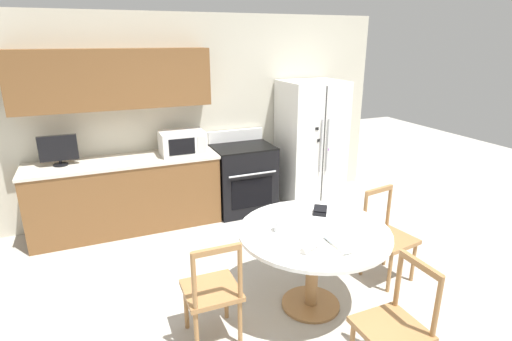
# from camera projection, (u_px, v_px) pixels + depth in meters

# --- Properties ---
(ground_plane) EXTENTS (14.00, 14.00, 0.00)m
(ground_plane) POSITION_uv_depth(u_px,v_px,m) (289.00, 314.00, 3.48)
(ground_plane) COLOR #B2ADA3
(back_wall) EXTENTS (5.20, 0.44, 2.60)m
(back_wall) POSITION_uv_depth(u_px,v_px,m) (180.00, 106.00, 5.18)
(back_wall) COLOR beige
(back_wall) RESTS_ON ground_plane
(kitchen_counter) EXTENTS (2.26, 0.64, 0.90)m
(kitchen_counter) POSITION_uv_depth(u_px,v_px,m) (127.00, 194.00, 4.94)
(kitchen_counter) COLOR brown
(kitchen_counter) RESTS_ON ground_plane
(refrigerator) EXTENTS (0.83, 0.74, 1.74)m
(refrigerator) POSITION_uv_depth(u_px,v_px,m) (310.00, 143.00, 5.70)
(refrigerator) COLOR white
(refrigerator) RESTS_ON ground_plane
(oven_range) EXTENTS (0.79, 0.68, 1.08)m
(oven_range) POSITION_uv_depth(u_px,v_px,m) (243.00, 178.00, 5.48)
(oven_range) COLOR black
(oven_range) RESTS_ON ground_plane
(microwave) EXTENTS (0.55, 0.40, 0.29)m
(microwave) POSITION_uv_depth(u_px,v_px,m) (182.00, 143.00, 5.01)
(microwave) COLOR white
(microwave) RESTS_ON kitchen_counter
(countertop_tv) EXTENTS (0.41, 0.16, 0.35)m
(countertop_tv) POSITION_uv_depth(u_px,v_px,m) (58.00, 149.00, 4.53)
(countertop_tv) COLOR black
(countertop_tv) RESTS_ON kitchen_counter
(dining_table) EXTENTS (1.29, 1.29, 0.76)m
(dining_table) POSITION_uv_depth(u_px,v_px,m) (314.00, 244.00, 3.41)
(dining_table) COLOR white
(dining_table) RESTS_ON ground_plane
(dining_chair_left) EXTENTS (0.42, 0.42, 0.90)m
(dining_chair_left) POSITION_uv_depth(u_px,v_px,m) (212.00, 292.00, 3.07)
(dining_chair_left) COLOR #9E7042
(dining_chair_left) RESTS_ON ground_plane
(dining_chair_near) EXTENTS (0.43, 0.43, 0.90)m
(dining_chair_near) POSITION_uv_depth(u_px,v_px,m) (394.00, 327.00, 2.70)
(dining_chair_near) COLOR #9E7042
(dining_chair_near) RESTS_ON ground_plane
(dining_chair_right) EXTENTS (0.48, 0.48, 0.90)m
(dining_chair_right) POSITION_uv_depth(u_px,v_px,m) (387.00, 237.00, 3.91)
(dining_chair_right) COLOR #9E7042
(dining_chair_right) RESTS_ON ground_plane
(candle_glass) EXTENTS (0.09, 0.09, 0.09)m
(candle_glass) POSITION_uv_depth(u_px,v_px,m) (280.00, 227.00, 3.33)
(candle_glass) COLOR silver
(candle_glass) RESTS_ON dining_table
(folded_napkin) EXTENTS (0.18, 0.12, 0.05)m
(folded_napkin) POSITION_uv_depth(u_px,v_px,m) (310.00, 248.00, 3.03)
(folded_napkin) COLOR silver
(folded_napkin) RESTS_ON dining_table
(wallet) EXTENTS (0.17, 0.17, 0.07)m
(wallet) POSITION_uv_depth(u_px,v_px,m) (320.00, 211.00, 3.66)
(wallet) COLOR black
(wallet) RESTS_ON dining_table
(mail_stack) EXTENTS (0.26, 0.33, 0.02)m
(mail_stack) POSITION_uv_depth(u_px,v_px,m) (345.00, 243.00, 3.12)
(mail_stack) COLOR white
(mail_stack) RESTS_ON dining_table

